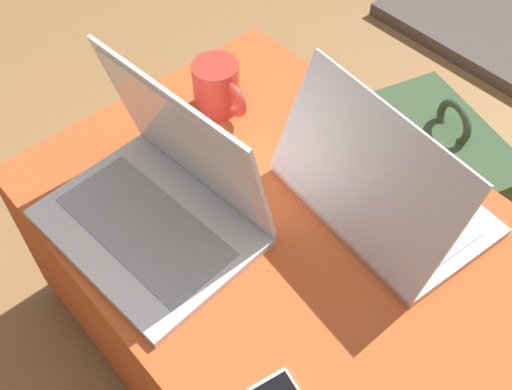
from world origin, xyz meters
name	(u,v)px	position (x,y,z in m)	size (l,w,h in m)	color
ground_plane	(278,336)	(0.00, 0.00, 0.00)	(14.00, 14.00, 0.00)	#9E7042
ottoman	(281,287)	(0.00, 0.00, 0.22)	(0.90, 0.66, 0.44)	maroon
laptop_near	(160,198)	(-0.14, -0.15, 0.49)	(0.37, 0.29, 0.27)	silver
laptop_far	(379,190)	(0.08, 0.14, 0.49)	(0.37, 0.27, 0.23)	silver
backpack	(432,192)	(0.03, 0.45, 0.19)	(0.37, 0.29, 0.47)	#385133
coffee_mug	(218,88)	(-0.30, 0.10, 0.49)	(0.13, 0.09, 0.10)	red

